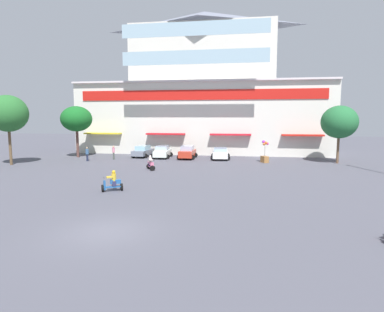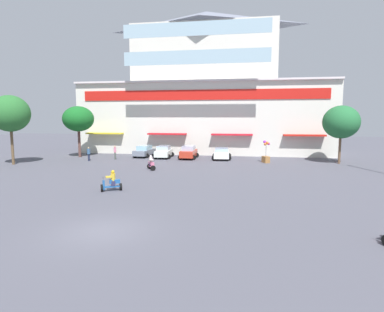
% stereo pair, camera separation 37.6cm
% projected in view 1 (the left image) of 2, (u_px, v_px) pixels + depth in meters
% --- Properties ---
extents(ground_plane, '(128.00, 128.00, 0.00)m').
position_uv_depth(ground_plane, '(170.00, 179.00, 27.93)').
color(ground_plane, '#4C4C57').
extents(colonial_building, '(36.02, 14.53, 20.54)m').
position_uv_depth(colonial_building, '(203.00, 94.00, 48.70)').
color(colonial_building, silver).
rests_on(colonial_building, ground).
extents(plaza_tree_0, '(4.11, 4.22, 7.61)m').
position_uv_depth(plaza_tree_0, '(8.00, 114.00, 35.21)').
color(plaza_tree_0, brown).
rests_on(plaza_tree_0, ground).
extents(plaza_tree_1, '(3.95, 4.24, 6.52)m').
position_uv_depth(plaza_tree_1, '(339.00, 122.00, 36.46)').
color(plaza_tree_1, brown).
rests_on(plaza_tree_1, ground).
extents(plaza_tree_2, '(3.87, 4.22, 6.62)m').
position_uv_depth(plaza_tree_2, '(76.00, 119.00, 41.97)').
color(plaza_tree_2, brown).
rests_on(plaza_tree_2, ground).
extents(parked_car_0, '(2.46, 4.19, 1.47)m').
position_uv_depth(parked_car_0, '(143.00, 151.00, 42.93)').
color(parked_car_0, slate).
rests_on(parked_car_0, ground).
extents(parked_car_1, '(2.47, 4.13, 1.55)m').
position_uv_depth(parked_car_1, '(162.00, 152.00, 41.85)').
color(parked_car_1, silver).
rests_on(parked_car_1, ground).
extents(parked_car_2, '(2.31, 3.99, 1.62)m').
position_uv_depth(parked_car_2, '(187.00, 152.00, 41.12)').
color(parked_car_2, '#BB3522').
rests_on(parked_car_2, ground).
extents(parked_car_3, '(2.59, 4.49, 1.41)m').
position_uv_depth(parked_car_3, '(220.00, 153.00, 40.69)').
color(parked_car_3, white).
rests_on(parked_car_3, ground).
extents(scooter_rider_4, '(1.54, 1.18, 1.51)m').
position_uv_depth(scooter_rider_4, '(113.00, 183.00, 23.25)').
color(scooter_rider_4, black).
rests_on(scooter_rider_4, ground).
extents(scooter_rider_5, '(1.21, 1.51, 1.46)m').
position_uv_depth(scooter_rider_5, '(151.00, 164.00, 32.54)').
color(scooter_rider_5, black).
rests_on(scooter_rider_5, ground).
extents(pedestrian_0, '(0.53, 0.53, 1.67)m').
position_uv_depth(pedestrian_0, '(87.00, 153.00, 38.78)').
color(pedestrian_0, '#1E243B').
rests_on(pedestrian_0, ground).
extents(pedestrian_1, '(0.37, 0.37, 1.71)m').
position_uv_depth(pedestrian_1, '(114.00, 152.00, 40.14)').
color(pedestrian_1, '#454D44').
rests_on(pedestrian_1, ground).
extents(balloon_vendor_cart, '(0.95, 1.08, 2.57)m').
position_uv_depth(balloon_vendor_cart, '(265.00, 154.00, 37.54)').
color(balloon_vendor_cart, '#986839').
rests_on(balloon_vendor_cart, ground).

